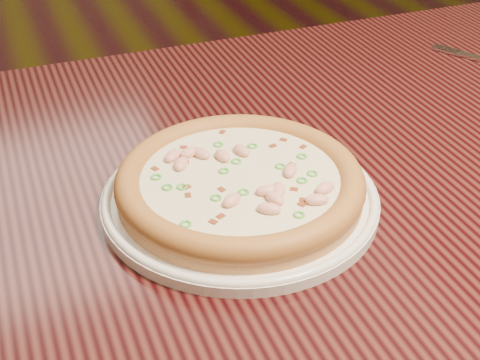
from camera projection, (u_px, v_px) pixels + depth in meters
name	position (u px, v px, depth m)	size (l,w,h in m)	color
ground	(52.00, 300.00, 1.67)	(9.00, 9.00, 0.00)	black
hero_table	(313.00, 225.00, 0.85)	(1.20, 0.80, 0.75)	black
plate	(240.00, 197.00, 0.72)	(0.30, 0.30, 0.02)	white
pizza	(240.00, 182.00, 0.71)	(0.26, 0.26, 0.03)	tan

